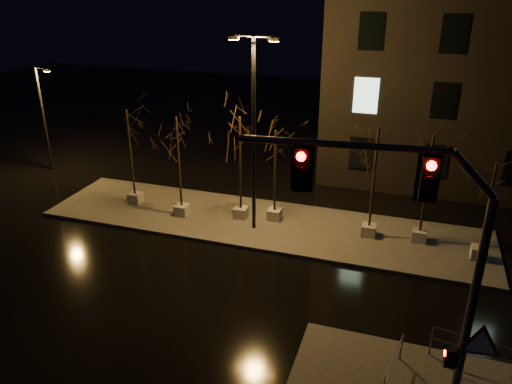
% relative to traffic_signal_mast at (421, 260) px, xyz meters
% --- Properties ---
extents(ground, '(90.00, 90.00, 0.00)m').
position_rel_traffic_signal_mast_xyz_m(ground, '(-7.22, 4.54, -5.36)').
color(ground, black).
rests_on(ground, ground).
extents(median, '(22.00, 5.00, 0.15)m').
position_rel_traffic_signal_mast_xyz_m(median, '(-7.22, 10.54, -5.28)').
color(median, '#43403B').
rests_on(median, ground).
extents(tree_0, '(1.80, 1.80, 5.25)m').
position_rel_traffic_signal_mast_xyz_m(tree_0, '(-14.35, 10.63, -1.22)').
color(tree_0, '#ACA8A1').
rests_on(tree_0, median).
extents(tree_1, '(1.80, 1.80, 5.29)m').
position_rel_traffic_signal_mast_xyz_m(tree_1, '(-11.29, 10.03, -1.19)').
color(tree_1, '#ACA8A1').
rests_on(tree_1, median).
extents(tree_2, '(1.80, 1.80, 5.37)m').
position_rel_traffic_signal_mast_xyz_m(tree_2, '(-8.33, 10.69, -1.14)').
color(tree_2, '#ACA8A1').
rests_on(tree_2, median).
extents(tree_3, '(1.80, 1.80, 4.75)m').
position_rel_traffic_signal_mast_xyz_m(tree_3, '(-6.65, 11.01, -1.60)').
color(tree_3, '#ACA8A1').
rests_on(tree_3, median).
extents(tree_4, '(1.80, 1.80, 5.38)m').
position_rel_traffic_signal_mast_xyz_m(tree_4, '(-1.97, 10.76, -1.13)').
color(tree_4, '#ACA8A1').
rests_on(tree_4, median).
extents(tree_5, '(1.80, 1.80, 5.19)m').
position_rel_traffic_signal_mast_xyz_m(tree_5, '(0.30, 10.97, -1.27)').
color(tree_5, '#ACA8A1').
rests_on(tree_5, median).
extents(tree_6, '(1.80, 1.80, 4.54)m').
position_rel_traffic_signal_mast_xyz_m(tree_6, '(2.78, 10.13, -1.76)').
color(tree_6, '#ACA8A1').
rests_on(tree_6, median).
extents(traffic_signal_mast, '(6.48, 0.77, 7.93)m').
position_rel_traffic_signal_mast_xyz_m(traffic_signal_mast, '(0.00, 0.00, 0.00)').
color(traffic_signal_mast, '#52555A').
rests_on(traffic_signal_mast, sidewalk_corner).
extents(streetlight_main, '(2.24, 0.30, 8.99)m').
position_rel_traffic_signal_mast_xyz_m(streetlight_main, '(-7.35, 9.85, -0.02)').
color(streetlight_main, black).
rests_on(streetlight_main, median).
extents(streetlight_far, '(1.27, 0.40, 6.47)m').
position_rel_traffic_signal_mast_xyz_m(streetlight_far, '(-22.26, 13.80, -1.80)').
color(streetlight_far, black).
rests_on(streetlight_far, ground).
extents(guard_rail_a, '(2.45, 0.46, 1.07)m').
position_rel_traffic_signal_mast_xyz_m(guard_rail_a, '(2.03, 3.04, -4.51)').
color(guard_rail_a, '#52555A').
rests_on(guard_rail_a, sidewalk_corner).
extents(guard_rail_b, '(0.42, 2.07, 0.99)m').
position_rel_traffic_signal_mast_xyz_m(guard_rail_b, '(-0.24, 1.66, -4.57)').
color(guard_rail_b, '#52555A').
rests_on(guard_rail_b, sidewalk_corner).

